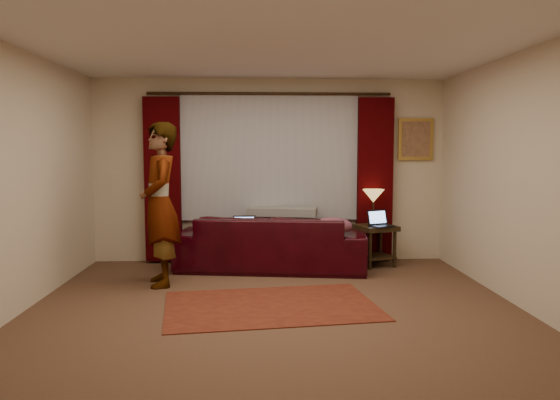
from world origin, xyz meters
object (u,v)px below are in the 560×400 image
object	(u,v)px
end_table	(375,245)
person	(160,204)
tiffany_lamp	(373,207)
sofa	(272,232)
laptop_sofa	(244,225)
laptop_table	(382,219)

from	to	relation	value
end_table	person	distance (m)	3.01
end_table	tiffany_lamp	bearing A→B (deg)	93.83
tiffany_lamp	person	xyz separation A→B (m)	(-2.76, -1.10, 0.16)
end_table	sofa	bearing A→B (deg)	-174.18
laptop_sofa	tiffany_lamp	bearing A→B (deg)	12.72
sofa	laptop_table	xyz separation A→B (m)	(1.49, 0.00, 0.17)
sofa	laptop_sofa	bearing A→B (deg)	26.42
sofa	laptop_sofa	xyz separation A→B (m)	(-0.37, -0.13, 0.11)
laptop_sofa	end_table	size ratio (longest dim) A/B	0.57
person	laptop_table	bearing A→B (deg)	90.72
sofa	person	bearing A→B (deg)	38.86
laptop_sofa	sofa	bearing A→B (deg)	18.61
end_table	laptop_table	distance (m)	0.42
end_table	person	size ratio (longest dim) A/B	0.29
tiffany_lamp	end_table	bearing A→B (deg)	-86.17
sofa	tiffany_lamp	distance (m)	1.49
tiffany_lamp	laptop_table	xyz separation A→B (m)	(0.06, -0.29, -0.13)
tiffany_lamp	laptop_table	world-z (taller)	tiffany_lamp
sofa	person	xyz separation A→B (m)	(-1.33, -0.81, 0.46)
laptop_sofa	laptop_table	size ratio (longest dim) A/B	0.98
end_table	person	world-z (taller)	person
laptop_sofa	tiffany_lamp	xyz separation A→B (m)	(1.79, 0.41, 0.20)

